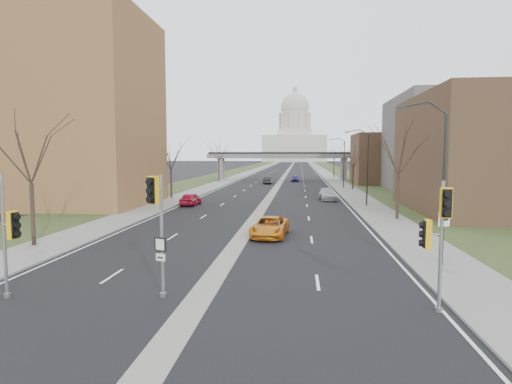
% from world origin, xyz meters
% --- Properties ---
extents(ground, '(700.00, 700.00, 0.00)m').
position_xyz_m(ground, '(0.00, 0.00, 0.00)').
color(ground, black).
rests_on(ground, ground).
extents(road_surface, '(20.00, 600.00, 0.01)m').
position_xyz_m(road_surface, '(0.00, 150.00, 0.01)').
color(road_surface, black).
rests_on(road_surface, ground).
extents(median_strip, '(1.20, 600.00, 0.02)m').
position_xyz_m(median_strip, '(0.00, 150.00, 0.00)').
color(median_strip, gray).
rests_on(median_strip, ground).
extents(sidewalk_right, '(4.00, 600.00, 0.12)m').
position_xyz_m(sidewalk_right, '(12.00, 150.00, 0.06)').
color(sidewalk_right, gray).
rests_on(sidewalk_right, ground).
extents(sidewalk_left, '(4.00, 600.00, 0.12)m').
position_xyz_m(sidewalk_left, '(-12.00, 150.00, 0.06)').
color(sidewalk_left, gray).
rests_on(sidewalk_left, ground).
extents(grass_verge_right, '(8.00, 600.00, 0.10)m').
position_xyz_m(grass_verge_right, '(18.00, 150.00, 0.05)').
color(grass_verge_right, '#283B1B').
rests_on(grass_verge_right, ground).
extents(grass_verge_left, '(8.00, 600.00, 0.10)m').
position_xyz_m(grass_verge_left, '(-18.00, 150.00, 0.05)').
color(grass_verge_left, '#283B1B').
rests_on(grass_verge_left, ground).
extents(apartment_building, '(25.00, 16.00, 22.00)m').
position_xyz_m(apartment_building, '(-26.00, 30.00, 11.00)').
color(apartment_building, brown).
rests_on(apartment_building, ground).
extents(commercial_block_near, '(16.00, 20.00, 12.00)m').
position_xyz_m(commercial_block_near, '(24.00, 28.00, 6.00)').
color(commercial_block_near, brown).
rests_on(commercial_block_near, ground).
extents(commercial_block_mid, '(18.00, 22.00, 15.00)m').
position_xyz_m(commercial_block_mid, '(28.00, 52.00, 7.50)').
color(commercial_block_mid, '#605D57').
rests_on(commercial_block_mid, ground).
extents(commercial_block_far, '(14.00, 14.00, 10.00)m').
position_xyz_m(commercial_block_far, '(22.00, 70.00, 5.00)').
color(commercial_block_far, brown).
rests_on(commercial_block_far, ground).
extents(pedestrian_bridge, '(34.00, 3.00, 6.45)m').
position_xyz_m(pedestrian_bridge, '(0.00, 80.00, 4.84)').
color(pedestrian_bridge, slate).
rests_on(pedestrian_bridge, ground).
extents(capitol, '(48.00, 42.00, 55.75)m').
position_xyz_m(capitol, '(0.00, 320.00, 18.60)').
color(capitol, beige).
rests_on(capitol, ground).
extents(streetlight_near, '(2.61, 0.20, 8.70)m').
position_xyz_m(streetlight_near, '(10.99, 6.00, 6.95)').
color(streetlight_near, black).
rests_on(streetlight_near, sidewalk_right).
extents(streetlight_mid, '(2.61, 0.20, 8.70)m').
position_xyz_m(streetlight_mid, '(10.99, 32.00, 6.95)').
color(streetlight_mid, black).
rests_on(streetlight_mid, sidewalk_right).
extents(streetlight_far, '(2.61, 0.20, 8.70)m').
position_xyz_m(streetlight_far, '(10.99, 58.00, 6.95)').
color(streetlight_far, black).
rests_on(streetlight_far, sidewalk_right).
extents(tree_left_a, '(7.20, 7.20, 9.40)m').
position_xyz_m(tree_left_a, '(-13.00, 8.00, 6.64)').
color(tree_left_a, '#382B21').
rests_on(tree_left_a, sidewalk_left).
extents(tree_left_b, '(6.75, 6.75, 8.81)m').
position_xyz_m(tree_left_b, '(-13.00, 38.00, 6.23)').
color(tree_left_b, '#382B21').
rests_on(tree_left_b, sidewalk_left).
extents(tree_left_c, '(7.65, 7.65, 9.99)m').
position_xyz_m(tree_left_c, '(-13.00, 72.00, 7.04)').
color(tree_left_c, '#382B21').
rests_on(tree_left_c, sidewalk_left).
extents(tree_right_a, '(7.20, 7.20, 9.40)m').
position_xyz_m(tree_right_a, '(13.00, 22.00, 6.64)').
color(tree_right_a, '#382B21').
rests_on(tree_right_a, sidewalk_right).
extents(tree_right_b, '(6.30, 6.30, 8.22)m').
position_xyz_m(tree_right_b, '(13.00, 55.00, 5.82)').
color(tree_right_b, '#382B21').
rests_on(tree_right_b, sidewalk_right).
extents(tree_right_c, '(7.65, 7.65, 9.99)m').
position_xyz_m(tree_right_c, '(13.00, 95.00, 7.04)').
color(tree_right_c, '#382B21').
rests_on(tree_right_c, sidewalk_right).
extents(signal_pole_left, '(1.09, 0.87, 5.21)m').
position_xyz_m(signal_pole_left, '(-7.87, -1.67, 3.41)').
color(signal_pole_left, gray).
rests_on(signal_pole_left, ground).
extents(signal_pole_median, '(0.72, 0.86, 5.15)m').
position_xyz_m(signal_pole_median, '(-1.64, -0.99, 3.59)').
color(signal_pole_median, gray).
rests_on(signal_pole_median, ground).
extents(signal_pole_right, '(0.87, 0.94, 5.02)m').
position_xyz_m(signal_pole_right, '(9.23, -1.47, 3.28)').
color(signal_pole_right, gray).
rests_on(signal_pole_right, ground).
extents(speed_limit_sign, '(0.62, 0.14, 2.87)m').
position_xyz_m(speed_limit_sign, '(11.69, 5.42, 2.09)').
color(speed_limit_sign, black).
rests_on(speed_limit_sign, sidewalk_right).
extents(car_left_near, '(1.90, 4.47, 1.51)m').
position_xyz_m(car_left_near, '(-8.56, 31.05, 0.75)').
color(car_left_near, maroon).
rests_on(car_left_near, ground).
extents(car_left_far, '(1.64, 4.36, 1.42)m').
position_xyz_m(car_left_far, '(-2.18, 67.68, 0.71)').
color(car_left_far, black).
rests_on(car_left_far, ground).
extents(car_right_near, '(2.82, 5.37, 1.44)m').
position_xyz_m(car_right_near, '(2.00, 12.99, 0.72)').
color(car_right_near, '#C87015').
rests_on(car_right_near, ground).
extents(car_right_mid, '(2.40, 5.15, 1.46)m').
position_xyz_m(car_right_mid, '(7.79, 38.36, 0.73)').
color(car_right_mid, '#A3A3AB').
rests_on(car_right_mid, ground).
extents(car_right_far, '(1.67, 3.95, 1.33)m').
position_xyz_m(car_right_far, '(3.11, 75.76, 0.67)').
color(car_right_far, navy).
rests_on(car_right_far, ground).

